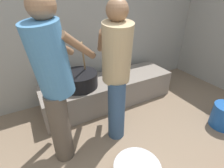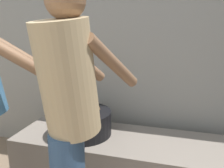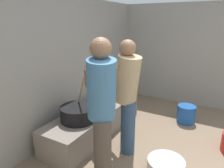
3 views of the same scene
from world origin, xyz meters
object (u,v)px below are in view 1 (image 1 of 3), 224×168
bucket_blue_plastic (224,116)px  cook_in_blue_shirt (54,79)px  cook_in_tan_shirt (117,69)px  cooking_pot_main (79,80)px

bucket_blue_plastic → cook_in_blue_shirt: bearing=163.8°
cook_in_tan_shirt → bucket_blue_plastic: 1.62m
cook_in_blue_shirt → bucket_blue_plastic: bearing=-16.2°
cook_in_blue_shirt → bucket_blue_plastic: size_ratio=5.10×
cook_in_tan_shirt → cook_in_blue_shirt: (-0.64, -0.01, 0.04)m
cooking_pot_main → bucket_blue_plastic: 2.01m
cook_in_tan_shirt → bucket_blue_plastic: (1.33, -0.58, -0.74)m
cook_in_tan_shirt → cook_in_blue_shirt: size_ratio=0.96×
cook_in_blue_shirt → cooking_pot_main: bearing=57.7°
cook_in_tan_shirt → cooking_pot_main: bearing=107.7°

